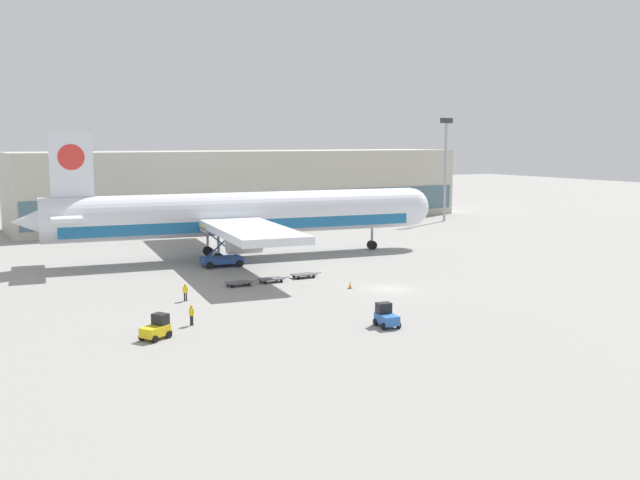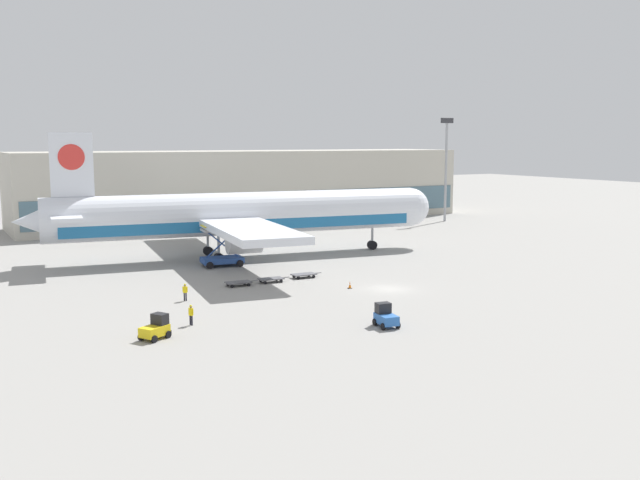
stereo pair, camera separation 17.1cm
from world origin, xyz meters
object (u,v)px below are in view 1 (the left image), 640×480
scissor_lift_loader (222,250)px  baggage_tug_foreground (157,328)px  ground_crew_near (185,291)px  baggage_tug_mid (386,317)px  baggage_dolly_lead (239,283)px  airplane_main (237,216)px  traffic_cone_near (350,285)px  baggage_dolly_third (304,275)px  ground_crew_far (191,313)px  light_mast (446,161)px  baggage_dolly_second (271,279)px

scissor_lift_loader → baggage_tug_foreground: size_ratio=1.98×
ground_crew_near → baggage_tug_mid: bearing=-9.6°
scissor_lift_loader → baggage_tug_mid: (1.08, -35.17, -1.15)m
scissor_lift_loader → baggage_tug_mid: scissor_lift_loader is taller
baggage_tug_mid → baggage_dolly_lead: size_ratio=0.70×
airplane_main → traffic_cone_near: bearing=-76.1°
airplane_main → baggage_tug_mid: size_ratio=22.10×
airplane_main → baggage_dolly_third: (1.10, -17.35, -5.45)m
scissor_lift_loader → ground_crew_far: size_ratio=3.03×
traffic_cone_near → ground_crew_near: bearing=170.6°
light_mast → traffic_cone_near: light_mast is taller
baggage_tug_mid → traffic_cone_near: 16.28m
baggage_tug_foreground → baggage_tug_mid: same height
airplane_main → baggage_tug_foreground: (-21.64, -34.33, -4.96)m
baggage_dolly_lead → baggage_dolly_second: (4.05, 0.11, 0.00)m
baggage_tug_foreground → baggage_dolly_second: 24.53m
ground_crew_far → scissor_lift_loader: bearing=127.2°
baggage_dolly_third → traffic_cone_near: size_ratio=4.84×
light_mast → traffic_cone_near: 70.08m
scissor_lift_loader → ground_crew_near: (-10.76, -17.06, -0.99)m
baggage_dolly_third → baggage_tug_foreground: bearing=-140.8°
baggage_dolly_lead → ground_crew_far: bearing=-124.5°
baggage_dolly_third → baggage_dolly_lead: bearing=-173.2°
light_mast → baggage_dolly_lead: bearing=-147.4°
baggage_tug_foreground → baggage_dolly_lead: baggage_tug_foreground is taller
scissor_lift_loader → baggage_dolly_second: bearing=-78.2°
baggage_tug_foreground → light_mast: bearing=6.3°
scissor_lift_loader → ground_crew_far: scissor_lift_loader is taller
baggage_tug_mid → baggage_dolly_lead: bearing=18.7°
scissor_lift_loader → baggage_tug_foreground: bearing=-112.8°
scissor_lift_loader → traffic_cone_near: 21.20m
airplane_main → baggage_dolly_lead: 20.25m
ground_crew_near → ground_crew_far: bearing=-58.7°
airplane_main → ground_crew_near: 27.26m
airplane_main → baggage_tug_foreground: bearing=-114.3°
light_mast → scissor_lift_loader: (-58.12, -26.43, -9.96)m
traffic_cone_near → baggage_tug_foreground: bearing=-159.2°
ground_crew_near → baggage_tug_foreground: bearing=-71.3°
light_mast → ground_crew_near: size_ratio=11.57×
baggage_dolly_second → traffic_cone_near: (6.05, -7.24, -0.01)m
baggage_dolly_third → baggage_tug_mid: bearing=-98.2°
light_mast → scissor_lift_loader: bearing=-155.5°
baggage_tug_mid → scissor_lift_loader: bearing=9.7°
scissor_lift_loader → baggage_dolly_second: (0.86, -12.74, -1.64)m
baggage_dolly_lead → traffic_cone_near: size_ratio=4.84×
baggage_tug_foreground → baggage_dolly_second: baggage_tug_foreground is taller
traffic_cone_near → baggage_dolly_third: bearing=101.1°
baggage_dolly_third → airplane_main: bearing=96.0°
scissor_lift_loader → airplane_main: bearing=58.2°
airplane_main → ground_crew_far: 36.60m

